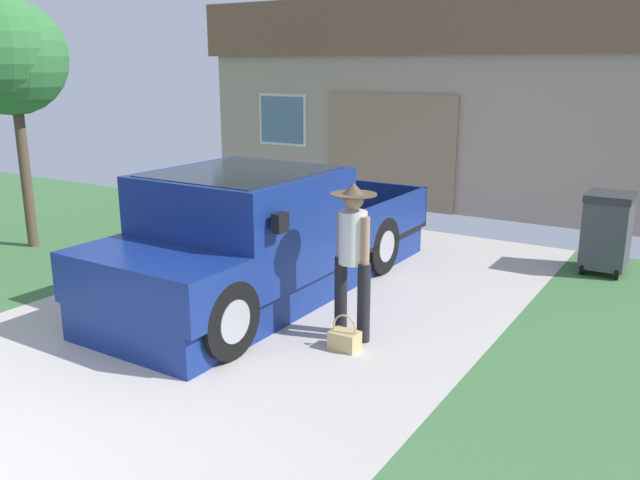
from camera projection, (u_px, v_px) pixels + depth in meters
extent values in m
cube|color=#B9B1A9|center=(274.00, 308.00, 7.95)|extent=(5.20, 9.00, 0.06)
cube|color=navy|center=(276.00, 272.00, 8.57)|extent=(1.82, 5.23, 0.42)
cube|color=navy|center=(243.00, 221.00, 7.84)|extent=(1.94, 2.06, 1.19)
cube|color=#1E2833|center=(242.00, 192.00, 7.75)|extent=(1.71, 1.89, 0.50)
cube|color=navy|center=(152.00, 281.00, 6.71)|extent=(1.93, 0.96, 0.54)
cube|color=black|center=(335.00, 230.00, 9.73)|extent=(1.94, 2.25, 0.06)
cube|color=navy|center=(393.00, 220.00, 9.18)|extent=(0.08, 2.24, 0.60)
cube|color=navy|center=(284.00, 206.00, 10.14)|extent=(0.08, 2.24, 0.60)
cube|color=navy|center=(370.00, 200.00, 10.55)|extent=(1.92, 0.08, 0.60)
cube|color=black|center=(280.00, 223.00, 6.64)|extent=(0.10, 0.18, 0.20)
cylinder|color=black|center=(225.00, 319.00, 6.47)|extent=(0.27, 0.80, 0.80)
cylinder|color=#9E9EA3|center=(225.00, 319.00, 6.47)|extent=(0.28, 0.44, 0.44)
cylinder|color=black|center=(110.00, 289.00, 7.33)|extent=(0.27, 0.80, 0.80)
cylinder|color=#9E9EA3|center=(110.00, 289.00, 7.33)|extent=(0.28, 0.44, 0.44)
cylinder|color=black|center=(378.00, 245.00, 9.13)|extent=(0.27, 0.80, 0.80)
cylinder|color=#9E9EA3|center=(378.00, 245.00, 9.13)|extent=(0.28, 0.44, 0.44)
cylinder|color=black|center=(281.00, 230.00, 9.99)|extent=(0.27, 0.80, 0.80)
cylinder|color=#9E9EA3|center=(281.00, 230.00, 9.99)|extent=(0.28, 0.44, 0.44)
cylinder|color=black|center=(364.00, 303.00, 6.84)|extent=(0.14, 0.14, 0.85)
cylinder|color=black|center=(341.00, 295.00, 7.07)|extent=(0.14, 0.14, 0.85)
cylinder|color=silver|center=(353.00, 238.00, 6.78)|extent=(0.29, 0.29, 0.55)
cylinder|color=tan|center=(365.00, 244.00, 6.67)|extent=(0.09, 0.09, 0.56)
cylinder|color=tan|center=(341.00, 238.00, 6.91)|extent=(0.09, 0.09, 0.56)
sphere|color=tan|center=(353.00, 199.00, 6.68)|extent=(0.22, 0.22, 0.22)
cylinder|color=brown|center=(353.00, 194.00, 6.66)|extent=(0.48, 0.48, 0.01)
cone|color=brown|center=(354.00, 188.00, 6.65)|extent=(0.23, 0.23, 0.12)
cube|color=tan|center=(345.00, 340.00, 6.73)|extent=(0.29, 0.21, 0.19)
torus|color=tan|center=(345.00, 327.00, 6.69)|extent=(0.27, 0.02, 0.27)
cube|color=tan|center=(471.00, 125.00, 14.91)|extent=(10.32, 5.18, 3.01)
cube|color=brown|center=(477.00, 29.00, 14.38)|extent=(10.73, 5.39, 1.12)
cube|color=#93755B|center=(389.00, 152.00, 13.24)|extent=(2.84, 0.06, 2.27)
cube|color=slate|center=(282.00, 120.00, 14.44)|extent=(1.10, 0.05, 1.00)
cube|color=silver|center=(282.00, 120.00, 14.45)|extent=(1.23, 0.02, 1.12)
cylinder|color=brown|center=(26.00, 182.00, 10.33)|extent=(0.16, 0.16, 2.08)
sphere|color=#347739|center=(8.00, 57.00, 9.88)|extent=(1.74, 1.74, 1.74)
cube|color=#424247|center=(607.00, 233.00, 9.12)|extent=(0.58, 0.68, 0.94)
cube|color=#2E2E31|center=(611.00, 197.00, 8.99)|extent=(0.60, 0.71, 0.10)
cylinder|color=black|center=(583.00, 268.00, 9.13)|extent=(0.05, 0.18, 0.18)
cylinder|color=black|center=(617.00, 273.00, 8.91)|extent=(0.05, 0.18, 0.18)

